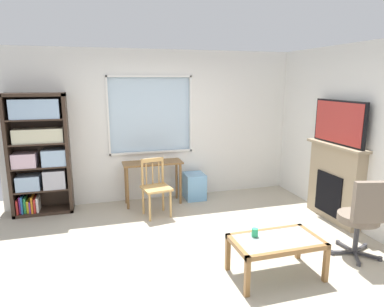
# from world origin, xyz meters

# --- Properties ---
(ground) EXTENTS (6.03, 5.41, 0.02)m
(ground) POSITION_xyz_m (0.00, 0.00, -0.01)
(ground) COLOR #B2A893
(wall_back_with_window) EXTENTS (5.03, 0.15, 2.61)m
(wall_back_with_window) POSITION_xyz_m (0.01, 2.21, 1.28)
(wall_back_with_window) COLOR silver
(wall_back_with_window) RESTS_ON ground
(wall_right) EXTENTS (0.12, 4.61, 2.61)m
(wall_right) POSITION_xyz_m (2.57, 0.00, 1.31)
(wall_right) COLOR silver
(wall_right) RESTS_ON ground
(bookshelf) EXTENTS (0.90, 0.38, 1.91)m
(bookshelf) POSITION_xyz_m (-1.88, 1.96, 1.01)
(bookshelf) COLOR #38281E
(bookshelf) RESTS_ON ground
(desk_under_window) EXTENTS (1.00, 0.38, 0.74)m
(desk_under_window) POSITION_xyz_m (-0.11, 1.86, 0.61)
(desk_under_window) COLOR brown
(desk_under_window) RESTS_ON ground
(wooden_chair) EXTENTS (0.48, 0.47, 0.90)m
(wooden_chair) POSITION_xyz_m (-0.16, 1.34, 0.46)
(wooden_chair) COLOR tan
(wooden_chair) RESTS_ON ground
(plastic_drawer_unit) EXTENTS (0.35, 0.40, 0.46)m
(plastic_drawer_unit) POSITION_xyz_m (0.64, 1.91, 0.23)
(plastic_drawer_unit) COLOR #72ADDB
(plastic_drawer_unit) RESTS_ON ground
(fireplace) EXTENTS (0.26, 1.12, 1.18)m
(fireplace) POSITION_xyz_m (2.42, 0.43, 0.59)
(fireplace) COLOR tan
(fireplace) RESTS_ON ground
(tv) EXTENTS (0.06, 1.03, 0.64)m
(tv) POSITION_xyz_m (2.40, 0.43, 1.50)
(tv) COLOR black
(tv) RESTS_ON fireplace
(office_chair) EXTENTS (0.58, 0.61, 1.00)m
(office_chair) POSITION_xyz_m (1.94, -0.67, 0.55)
(office_chair) COLOR #7A6B5B
(office_chair) RESTS_ON ground
(coffee_table) EXTENTS (0.96, 0.56, 0.43)m
(coffee_table) POSITION_xyz_m (0.79, -0.72, 0.36)
(coffee_table) COLOR #8C9E99
(coffee_table) RESTS_ON ground
(sippy_cup) EXTENTS (0.07, 0.07, 0.09)m
(sippy_cup) POSITION_xyz_m (0.59, -0.59, 0.48)
(sippy_cup) COLOR #33B770
(sippy_cup) RESTS_ON coffee_table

